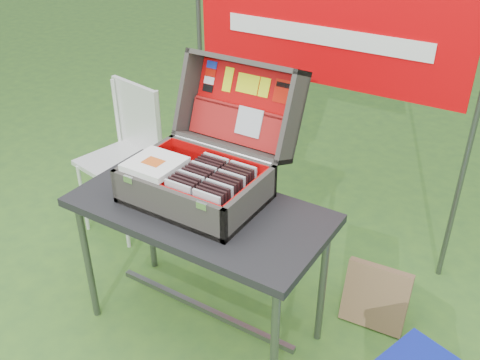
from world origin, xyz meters
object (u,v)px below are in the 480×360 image
Objects in this scene: table at (202,270)px; chair at (119,163)px; cardboard_box at (375,297)px; suitcase at (201,142)px.

table is 1.09m from chair.
table is at bearing -15.08° from chair.
chair is 2.70× the size of cardboard_box.
table is at bearing -150.70° from cardboard_box.
suitcase is (-0.05, 0.10, 0.65)m from table.
chair is at bearing 176.10° from cardboard_box.
chair is 1.75m from cardboard_box.
chair reaches higher than cardboard_box.
suitcase reaches higher than cardboard_box.
table is 1.95× the size of suitcase.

